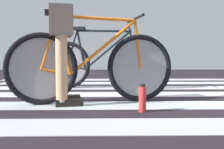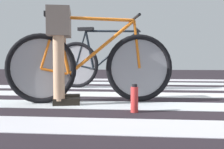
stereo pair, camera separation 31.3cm
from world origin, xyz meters
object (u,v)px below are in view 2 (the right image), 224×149
(bicycle_1_of_2, at_px, (91,66))
(water_bottle, at_px, (134,99))
(cyclist_1_of_2, at_px, (60,43))
(bicycle_2_of_2, at_px, (108,63))

(bicycle_1_of_2, distance_m, water_bottle, 0.70)
(bicycle_1_of_2, height_order, cyclist_1_of_2, cyclist_1_of_2)
(bicycle_1_of_2, relative_size, cyclist_1_of_2, 1.78)
(water_bottle, bearing_deg, cyclist_1_of_2, 152.83)
(cyclist_1_of_2, relative_size, bicycle_2_of_2, 0.56)
(bicycle_1_of_2, height_order, water_bottle, bicycle_1_of_2)
(bicycle_2_of_2, bearing_deg, water_bottle, -68.67)
(cyclist_1_of_2, xyz_separation_m, water_bottle, (0.76, -0.39, -0.51))
(bicycle_2_of_2, relative_size, water_bottle, 7.12)
(cyclist_1_of_2, xyz_separation_m, bicycle_2_of_2, (0.34, 1.32, -0.24))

